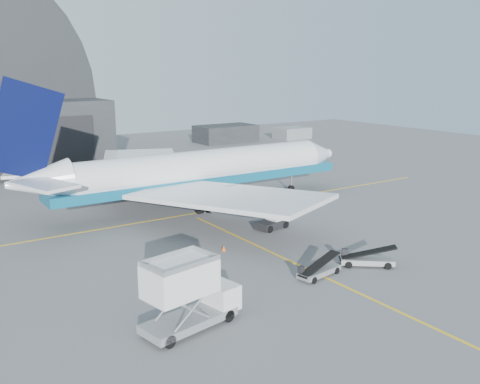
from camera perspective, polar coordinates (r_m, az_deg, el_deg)
ground at (r=49.14m, az=5.85°, el=-7.57°), size 200.00×200.00×0.00m
taxi_lines at (r=58.89m, az=-2.01°, el=-3.96°), size 80.00×42.12×0.02m
distant_bldg_a at (r=127.92m, az=-1.53°, el=5.36°), size 14.00×8.00×4.00m
distant_bldg_b at (r=134.56m, az=5.55°, el=5.69°), size 8.00×6.00×2.80m
airliner at (r=66.98m, az=-5.23°, el=2.18°), size 47.32×45.89×16.61m
catering_truck at (r=36.63m, az=-5.59°, el=-10.82°), size 7.50×3.90×4.90m
pushback_tug at (r=59.07m, az=3.44°, el=-3.30°), size 3.89×2.67×1.66m
belt_loader_a at (r=46.25m, az=8.38°, el=-8.28°), size 4.66×2.22×1.74m
belt_loader_b at (r=49.45m, az=13.34°, el=-7.01°), size 4.68×4.18×1.91m
traffic_cone at (r=51.99m, az=-1.75°, el=-6.03°), size 0.37×0.37×0.53m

